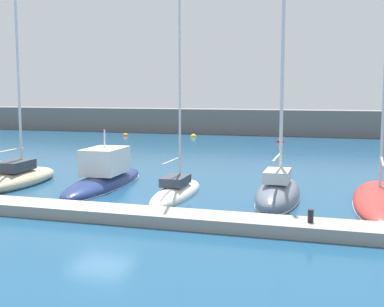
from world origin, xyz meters
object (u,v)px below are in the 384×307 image
object	(u,v)px
mooring_buoy_yellow	(193,137)
motorboat_navy_third	(105,177)
sailboat_ivory_fourth	(176,191)
sailboat_red_sixth	(380,199)
dock_bollard	(311,216)
mooring_buoy_orange	(125,136)
mooring_buoy_red	(280,142)
sailboat_slate_fifth	(278,192)
sailboat_sand_second	(18,177)

from	to	relation	value
mooring_buoy_yellow	motorboat_navy_third	bearing A→B (deg)	-82.19
sailboat_ivory_fourth	sailboat_red_sixth	bearing A→B (deg)	-83.97
dock_bollard	mooring_buoy_orange	bearing A→B (deg)	123.25
mooring_buoy_red	mooring_buoy_orange	xyz separation A→B (m)	(-17.29, 1.97, 0.00)
motorboat_navy_third	sailboat_red_sixth	distance (m)	13.52
sailboat_red_sixth	dock_bollard	bearing A→B (deg)	158.22
mooring_buoy_red	dock_bollard	world-z (taller)	dock_bollard
motorboat_navy_third	mooring_buoy_orange	xyz separation A→B (m)	(-11.53, 28.03, -0.49)
motorboat_navy_third	sailboat_slate_fifth	bearing A→B (deg)	-99.01
sailboat_ivory_fourth	dock_bollard	xyz separation A→B (m)	(6.53, -4.88, 0.43)
motorboat_navy_third	mooring_buoy_yellow	world-z (taller)	motorboat_navy_third
sailboat_ivory_fourth	sailboat_red_sixth	distance (m)	9.18
dock_bollard	mooring_buoy_yellow	bearing A→B (deg)	112.90
sailboat_sand_second	sailboat_ivory_fourth	size ratio (longest dim) A/B	0.89
sailboat_slate_fifth	mooring_buoy_yellow	bearing A→B (deg)	22.35
sailboat_sand_second	mooring_buoy_yellow	size ratio (longest dim) A/B	17.13
sailboat_slate_fifth	sailboat_ivory_fourth	bearing A→B (deg)	93.38
motorboat_navy_third	mooring_buoy_red	bearing A→B (deg)	-15.37
sailboat_red_sixth	mooring_buoy_red	xyz separation A→B (m)	(-7.75, 26.25, -0.20)
dock_bollard	mooring_buoy_red	bearing A→B (deg)	99.10
sailboat_slate_fifth	mooring_buoy_orange	size ratio (longest dim) A/B	18.95
sailboat_ivory_fourth	sailboat_sand_second	bearing A→B (deg)	86.62
sailboat_red_sixth	mooring_buoy_orange	bearing A→B (deg)	42.97
mooring_buoy_yellow	sailboat_sand_second	bearing A→B (deg)	-91.07
motorboat_navy_third	mooring_buoy_orange	bearing A→B (deg)	19.45
sailboat_slate_fifth	motorboat_navy_third	bearing A→B (deg)	82.68
mooring_buoy_yellow	sailboat_slate_fifth	bearing A→B (deg)	-66.43
dock_bollard	motorboat_navy_third	bearing A→B (deg)	150.30
mooring_buoy_red	dock_bollard	bearing A→B (deg)	-80.90
mooring_buoy_red	dock_bollard	distance (m)	32.71
sailboat_red_sixth	mooring_buoy_orange	size ratio (longest dim) A/B	20.54
sailboat_sand_second	mooring_buoy_yellow	distance (m)	30.10
sailboat_sand_second	mooring_buoy_orange	size ratio (longest dim) A/B	17.79
sailboat_sand_second	mooring_buoy_red	world-z (taller)	sailboat_sand_second
mooring_buoy_yellow	dock_bollard	bearing A→B (deg)	-67.10
sailboat_sand_second	sailboat_slate_fifth	distance (m)	13.67
mooring_buoy_red	sailboat_slate_fifth	bearing A→B (deg)	-82.91
mooring_buoy_orange	dock_bollard	distance (m)	40.97
dock_bollard	sailboat_red_sixth	bearing A→B (deg)	66.83
motorboat_navy_third	sailboat_red_sixth	bearing A→B (deg)	-93.75
sailboat_sand_second	sailboat_slate_fifth	xyz separation A→B (m)	(13.67, 0.04, 0.01)
motorboat_navy_third	mooring_buoy_red	distance (m)	26.69
sailboat_sand_second	sailboat_ivory_fourth	bearing A→B (deg)	-94.91
sailboat_sand_second	mooring_buoy_orange	distance (m)	29.88
sailboat_red_sixth	mooring_buoy_red	bearing A→B (deg)	17.84
sailboat_ivory_fourth	sailboat_red_sixth	size ratio (longest dim) A/B	0.97
sailboat_slate_fifth	sailboat_red_sixth	world-z (taller)	sailboat_red_sixth
sailboat_sand_second	dock_bollard	xyz separation A→B (m)	(15.48, -5.22, 0.26)
mooring_buoy_orange	sailboat_slate_fifth	bearing A→B (deg)	-54.54
mooring_buoy_red	mooring_buoy_yellow	bearing A→B (deg)	162.78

